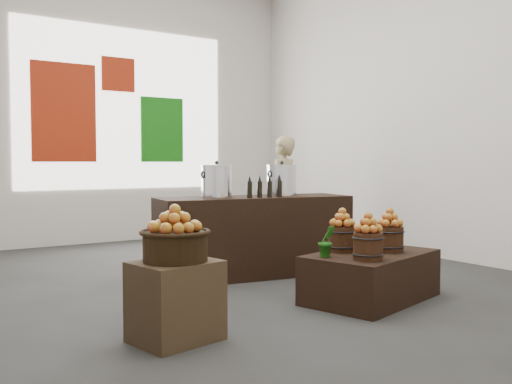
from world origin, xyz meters
TOP-DOWN VIEW (x-y plane):
  - ground at (0.00, 0.00)m, footprint 7.00×7.00m
  - back_wall at (0.00, 3.50)m, footprint 6.00×0.04m
  - back_opening at (0.30, 3.48)m, footprint 3.20×0.02m
  - deco_red_left at (-0.60, 3.47)m, footprint 0.90×0.04m
  - deco_green_right at (0.90, 3.47)m, footprint 0.70×0.04m
  - deco_red_upper at (0.20, 3.47)m, footprint 0.50×0.04m
  - crate at (-1.17, -1.37)m, footprint 0.61×0.53m
  - wicker_basket at (-1.17, -1.37)m, footprint 0.43×0.43m
  - apples_in_basket at (-1.17, -1.37)m, footprint 0.33×0.33m
  - display_table at (0.74, -1.27)m, footprint 1.34×1.02m
  - apple_bucket_front_left at (0.45, -1.52)m, footprint 0.24×0.24m
  - apples_in_bucket_front_left at (0.45, -1.52)m, footprint 0.18×0.18m
  - apple_bucket_front_right at (0.91, -1.32)m, footprint 0.24×0.24m
  - apples_in_bucket_front_right at (0.91, -1.32)m, footprint 0.18×0.18m
  - apple_bucket_rear at (0.56, -1.09)m, footprint 0.24×0.24m
  - apples_in_bucket_rear at (0.56, -1.09)m, footprint 0.18×0.18m
  - herb_garnish_right at (1.04, -1.06)m, footprint 0.24×0.21m
  - herb_garnish_left at (0.27, -1.23)m, footprint 0.17×0.15m
  - counter at (0.48, 0.20)m, footprint 2.11×0.97m
  - stock_pot_left at (0.07, 0.26)m, footprint 0.31×0.31m
  - stock_pot_center at (0.80, 0.14)m, footprint 0.31×0.31m
  - oil_cruets at (0.45, -0.00)m, footprint 0.30×0.10m
  - shopper at (1.86, 1.59)m, footprint 0.67×0.57m

SIDE VIEW (x-z plane):
  - ground at x=0.00m, z-range 0.00..0.00m
  - display_table at x=0.74m, z-range 0.00..0.41m
  - crate at x=-1.17m, z-range 0.00..0.54m
  - counter at x=0.48m, z-range 0.00..0.83m
  - apple_bucket_front_left at x=0.45m, z-range 0.41..0.63m
  - apple_bucket_front_right at x=0.91m, z-range 0.41..0.63m
  - apple_bucket_rear at x=0.56m, z-range 0.41..0.63m
  - herb_garnish_right at x=1.04m, z-range 0.41..0.67m
  - herb_garnish_left at x=0.27m, z-range 0.41..0.68m
  - wicker_basket at x=-1.17m, z-range 0.54..0.73m
  - apples_in_bucket_front_left at x=0.45m, z-range 0.63..0.79m
  - apples_in_bucket_front_right at x=0.91m, z-range 0.63..0.79m
  - apples_in_bucket_rear at x=0.56m, z-range 0.63..0.79m
  - shopper at x=1.86m, z-range 0.00..1.55m
  - apples_in_basket at x=-1.17m, z-range 0.73..0.91m
  - oil_cruets at x=0.45m, z-range 0.83..1.06m
  - stock_pot_left at x=0.07m, z-range 0.83..1.15m
  - stock_pot_center at x=0.80m, z-range 0.83..1.15m
  - deco_green_right at x=0.90m, z-range 1.20..2.20m
  - deco_red_left at x=-0.60m, z-range 1.20..2.60m
  - back_wall at x=0.00m, z-range 0.00..4.00m
  - back_opening at x=0.30m, z-range 0.80..3.20m
  - deco_red_upper at x=0.20m, z-range 2.25..2.75m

